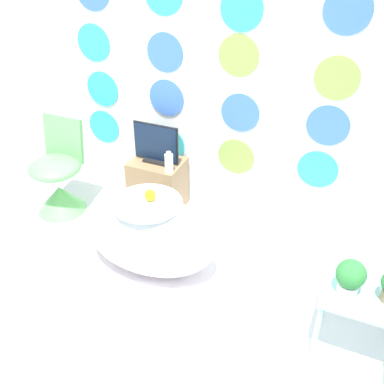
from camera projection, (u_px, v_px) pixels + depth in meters
name	position (u px, v px, depth m)	size (l,w,h in m)	color
ground_plane	(63.00, 384.00, 2.54)	(12.00, 12.00, 0.00)	silver
wall_back_dotted	(203.00, 59.00, 3.38)	(4.63, 0.05, 2.60)	white
rug	(145.00, 273.00, 3.30)	(1.38, 0.68, 0.01)	silver
bathtub	(149.00, 234.00, 3.22)	(1.00, 0.59, 0.58)	white
rubber_duck	(150.00, 195.00, 3.04)	(0.08, 0.09, 0.09)	yellow
chair	(59.00, 182.00, 3.84)	(0.44, 0.44, 0.82)	#66C166
tv_cabinet	(158.00, 184.00, 3.90)	(0.44, 0.34, 0.46)	#8E704C
tv	(156.00, 145.00, 3.70)	(0.40, 0.12, 0.34)	black
vase	(169.00, 163.00, 3.59)	(0.07, 0.07, 0.18)	white
side_table	(364.00, 304.00, 2.57)	(0.49, 0.37, 0.43)	#99E0D8
potted_plant_left	(351.00, 276.00, 2.49)	(0.17, 0.17, 0.22)	white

